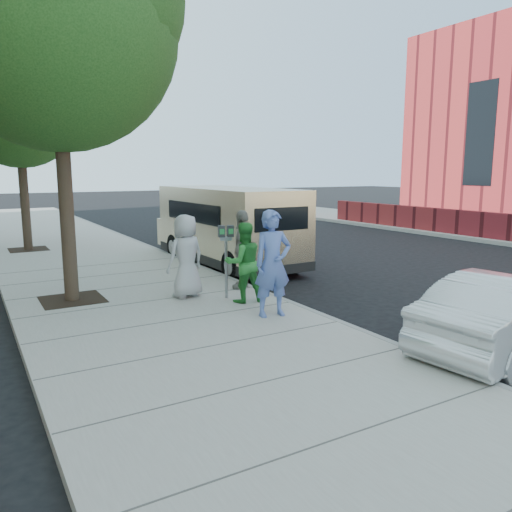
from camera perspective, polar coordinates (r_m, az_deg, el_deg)
name	(u,v)px	position (r m, az deg, el deg)	size (l,w,h in m)	color
ground	(227,320)	(9.36, -3.35, -7.30)	(120.00, 120.00, 0.00)	black
sidewalk	(176,324)	(8.95, -9.12, -7.71)	(5.00, 60.00, 0.15)	gray
curb_face	(291,305)	(10.05, 4.01, -5.66)	(0.12, 60.00, 0.16)	gray
tree_near	(57,17)	(10.91, -21.81, 23.99)	(4.62, 4.60, 7.53)	black
tree_far	(19,102)	(18.20, -25.49, 15.59)	(3.92, 3.80, 6.49)	black
parking_meter	(226,246)	(10.12, -3.45, 1.18)	(0.33, 0.18, 1.50)	gray
van	(226,224)	(14.55, -3.41, 3.62)	(2.14, 6.12, 2.26)	beige
person_officer	(273,264)	(8.88, 1.92, -0.87)	(0.70, 0.46, 1.91)	#5770BA
person_green_shirt	(244,263)	(9.86, -1.42, -0.75)	(0.77, 0.60, 1.59)	green
person_gray_shirt	(186,256)	(10.33, -8.00, -0.01)	(0.84, 0.55, 1.72)	#B1B1B4
person_striped_polo	(243,249)	(11.02, -1.52, 0.76)	(1.02, 0.42, 1.74)	gray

